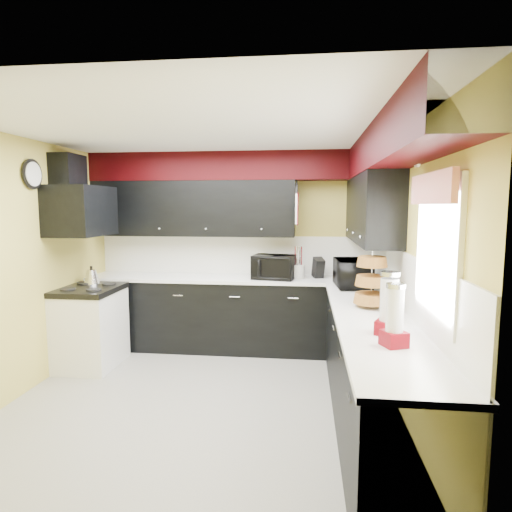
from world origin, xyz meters
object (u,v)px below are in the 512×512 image
at_px(kettle, 92,277).
at_px(microwave, 353,273).
at_px(utensil_crock, 298,272).
at_px(toaster_oven, 274,267).
at_px(knife_block, 318,268).

bearing_deg(kettle, microwave, 0.32).
xyz_separation_m(utensil_crock, kettle, (-2.44, -0.51, -0.02)).
xyz_separation_m(microwave, kettle, (-3.05, -0.02, -0.09)).
bearing_deg(toaster_oven, utensil_crock, 21.08).
height_order(toaster_oven, microwave, microwave).
distance_m(knife_block, kettle, 2.74).
distance_m(microwave, utensil_crock, 0.79).
bearing_deg(utensil_crock, kettle, -168.19).
bearing_deg(knife_block, kettle, 174.99).
distance_m(microwave, kettle, 3.05).
relative_size(microwave, utensil_crock, 3.27).
bearing_deg(kettle, toaster_oven, 11.89).
relative_size(utensil_crock, knife_block, 0.68).
xyz_separation_m(knife_block, kettle, (-2.68, -0.57, -0.06)).
relative_size(microwave, kettle, 3.05).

